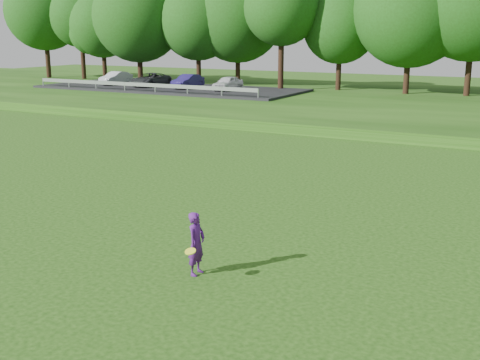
% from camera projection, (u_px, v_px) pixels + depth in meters
% --- Properties ---
extents(ground, '(140.00, 140.00, 0.00)m').
position_uv_depth(ground, '(204.00, 270.00, 14.42)').
color(ground, '#183E0B').
rests_on(ground, ground).
extents(berm, '(130.00, 30.00, 0.60)m').
position_uv_depth(berm, '(451.00, 107.00, 43.41)').
color(berm, '#183E0B').
rests_on(berm, ground).
extents(walking_path, '(130.00, 1.60, 0.04)m').
position_uv_depth(walking_path, '(404.00, 141.00, 31.51)').
color(walking_path, gray).
rests_on(walking_path, ground).
extents(parking_lot, '(24.00, 9.00, 1.38)m').
position_uv_depth(parking_lot, '(167.00, 85.00, 53.31)').
color(parking_lot, black).
rests_on(parking_lot, berm).
extents(woman, '(0.51, 0.96, 1.51)m').
position_uv_depth(woman, '(196.00, 244.00, 14.00)').
color(woman, '#4D186C').
rests_on(woman, ground).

